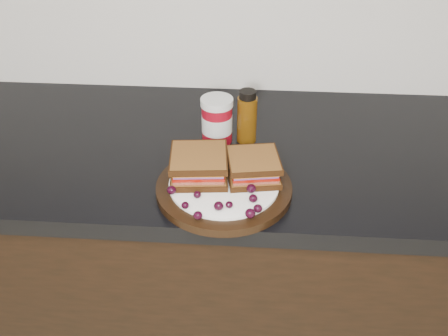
# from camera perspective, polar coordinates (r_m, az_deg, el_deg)

# --- Properties ---
(base_cabinets) EXTENTS (3.96, 0.58, 0.86)m
(base_cabinets) POSITION_cam_1_polar(r_m,az_deg,el_deg) (1.49, -2.01, -12.67)
(base_cabinets) COLOR black
(base_cabinets) RESTS_ON ground_plane
(countertop) EXTENTS (3.98, 0.60, 0.04)m
(countertop) POSITION_cam_1_polar(r_m,az_deg,el_deg) (1.20, -2.45, 1.96)
(countertop) COLOR black
(countertop) RESTS_ON base_cabinets
(plate) EXTENTS (0.28, 0.28, 0.02)m
(plate) POSITION_cam_1_polar(r_m,az_deg,el_deg) (1.03, -0.00, -2.32)
(plate) COLOR black
(plate) RESTS_ON countertop
(sandwich_left) EXTENTS (0.13, 0.13, 0.05)m
(sandwich_left) POSITION_cam_1_polar(r_m,az_deg,el_deg) (1.03, -2.88, 0.30)
(sandwich_left) COLOR brown
(sandwich_left) RESTS_ON plate
(sandwich_right) EXTENTS (0.12, 0.12, 0.05)m
(sandwich_right) POSITION_cam_1_polar(r_m,az_deg,el_deg) (1.02, 3.37, 0.10)
(sandwich_right) COLOR brown
(sandwich_right) RESTS_ON plate
(grape_0) EXTENTS (0.02, 0.02, 0.02)m
(grape_0) POSITION_cam_1_polar(r_m,az_deg,el_deg) (0.99, -6.02, -2.52)
(grape_0) COLOR black
(grape_0) RESTS_ON plate
(grape_1) EXTENTS (0.02, 0.02, 0.01)m
(grape_1) POSITION_cam_1_polar(r_m,az_deg,el_deg) (0.98, -3.08, -3.06)
(grape_1) COLOR black
(grape_1) RESTS_ON plate
(grape_2) EXTENTS (0.01, 0.01, 0.01)m
(grape_2) POSITION_cam_1_polar(r_m,az_deg,el_deg) (0.95, -4.46, -4.27)
(grape_2) COLOR black
(grape_2) RESTS_ON plate
(grape_3) EXTENTS (0.02, 0.02, 0.02)m
(grape_3) POSITION_cam_1_polar(r_m,az_deg,el_deg) (0.93, -3.00, -5.43)
(grape_3) COLOR black
(grape_3) RESTS_ON plate
(grape_4) EXTENTS (0.02, 0.02, 0.02)m
(grape_4) POSITION_cam_1_polar(r_m,az_deg,el_deg) (0.95, -0.63, -4.36)
(grape_4) COLOR black
(grape_4) RESTS_ON plate
(grape_5) EXTENTS (0.01, 0.01, 0.01)m
(grape_5) POSITION_cam_1_polar(r_m,az_deg,el_deg) (0.95, 0.60, -4.22)
(grape_5) COLOR black
(grape_5) RESTS_ON plate
(grape_6) EXTENTS (0.02, 0.02, 0.02)m
(grape_6) POSITION_cam_1_polar(r_m,az_deg,el_deg) (0.93, 3.00, -5.20)
(grape_6) COLOR black
(grape_6) RESTS_ON plate
(grape_7) EXTENTS (0.02, 0.02, 0.02)m
(grape_7) POSITION_cam_1_polar(r_m,az_deg,el_deg) (0.94, 3.88, -4.64)
(grape_7) COLOR black
(grape_7) RESTS_ON plate
(grape_8) EXTENTS (0.02, 0.02, 0.02)m
(grape_8) POSITION_cam_1_polar(r_m,az_deg,el_deg) (0.97, 3.34, -3.49)
(grape_8) COLOR black
(grape_8) RESTS_ON plate
(grape_9) EXTENTS (0.02, 0.02, 0.02)m
(grape_9) POSITION_cam_1_polar(r_m,az_deg,el_deg) (0.99, 3.14, -2.36)
(grape_9) COLOR black
(grape_9) RESTS_ON plate
(grape_10) EXTENTS (0.02, 0.02, 0.02)m
(grape_10) POSITION_cam_1_polar(r_m,az_deg,el_deg) (1.01, 4.94, -1.68)
(grape_10) COLOR black
(grape_10) RESTS_ON plate
(grape_11) EXTENTS (0.02, 0.02, 0.02)m
(grape_11) POSITION_cam_1_polar(r_m,az_deg,el_deg) (1.03, 4.22, -0.98)
(grape_11) COLOR black
(grape_11) RESTS_ON plate
(grape_12) EXTENTS (0.02, 0.02, 0.02)m
(grape_12) POSITION_cam_1_polar(r_m,az_deg,el_deg) (1.05, 4.04, -0.07)
(grape_12) COLOR black
(grape_12) RESTS_ON plate
(grape_13) EXTENTS (0.02, 0.02, 0.02)m
(grape_13) POSITION_cam_1_polar(r_m,az_deg,el_deg) (1.07, -2.56, 0.63)
(grape_13) COLOR black
(grape_13) RESTS_ON plate
(grape_14) EXTENTS (0.01, 0.01, 0.01)m
(grape_14) POSITION_cam_1_polar(r_m,az_deg,el_deg) (1.05, -4.03, -0.08)
(grape_14) COLOR black
(grape_14) RESTS_ON plate
(grape_15) EXTENTS (0.02, 0.02, 0.02)m
(grape_15) POSITION_cam_1_polar(r_m,az_deg,el_deg) (1.02, -3.47, -0.98)
(grape_15) COLOR black
(grape_15) RESTS_ON plate
(grape_16) EXTENTS (0.02, 0.02, 0.02)m
(grape_16) POSITION_cam_1_polar(r_m,az_deg,el_deg) (1.02, -4.45, -1.26)
(grape_16) COLOR black
(grape_16) RESTS_ON plate
(grape_17) EXTENTS (0.02, 0.02, 0.02)m
(grape_17) POSITION_cam_1_polar(r_m,az_deg,el_deg) (1.06, -2.37, 0.51)
(grape_17) COLOR black
(grape_17) RESTS_ON plate
(grape_18) EXTENTS (0.02, 0.02, 0.02)m
(grape_18) POSITION_cam_1_polar(r_m,az_deg,el_deg) (1.04, -4.60, -0.39)
(grape_18) COLOR black
(grape_18) RESTS_ON plate
(grape_19) EXTENTS (0.02, 0.02, 0.02)m
(grape_19) POSITION_cam_1_polar(r_m,az_deg,el_deg) (1.03, -4.76, -0.94)
(grape_19) COLOR black
(grape_19) RESTS_ON plate
(condiment_jar) EXTENTS (0.08, 0.08, 0.11)m
(condiment_jar) POSITION_cam_1_polar(r_m,az_deg,el_deg) (1.17, -0.81, 5.50)
(condiment_jar) COLOR maroon
(condiment_jar) RESTS_ON countertop
(oil_bottle) EXTENTS (0.06, 0.06, 0.13)m
(oil_bottle) POSITION_cam_1_polar(r_m,az_deg,el_deg) (1.17, 2.65, 5.93)
(oil_bottle) COLOR #512E08
(oil_bottle) RESTS_ON countertop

